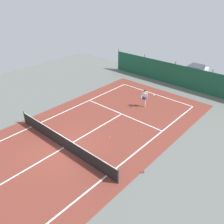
{
  "coord_description": "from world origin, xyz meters",
  "views": [
    {
      "loc": [
        11.21,
        -7.56,
        10.17
      ],
      "look_at": [
        0.18,
        4.91,
        0.9
      ],
      "focal_mm": 37.37,
      "sensor_mm": 36.0,
      "label": 1
    }
  ],
  "objects": [
    {
      "name": "ground_plane",
      "position": [
        0.0,
        0.0,
        0.0
      ],
      "size": [
        36.0,
        36.0,
        0.0
      ],
      "primitive_type": "plane",
      "color": "slate"
    },
    {
      "name": "water_bottle",
      "position": [
        5.63,
        1.67,
        0.12
      ],
      "size": [
        0.08,
        0.08,
        0.24
      ],
      "primitive_type": "cylinder",
      "color": "#D84C38",
      "rests_on": "ground"
    },
    {
      "name": "back_fence",
      "position": [
        -0.0,
        16.01,
        0.67
      ],
      "size": [
        16.3,
        0.98,
        2.7
      ],
      "color": "#195138",
      "rests_on": "ground"
    },
    {
      "name": "tennis_ball_by_sideline",
      "position": [
        1.55,
        3.07,
        0.03
      ],
      "size": [
        0.07,
        0.07,
        0.07
      ],
      "primitive_type": "sphere",
      "color": "#CCDB33",
      "rests_on": "ground"
    },
    {
      "name": "tennis_ball_midcourt",
      "position": [
        3.13,
        4.96,
        0.03
      ],
      "size": [
        0.07,
        0.07,
        0.07
      ],
      "primitive_type": "sphere",
      "color": "#CCDB33",
      "rests_on": "ground"
    },
    {
      "name": "tennis_net",
      "position": [
        0.0,
        0.0,
        0.51
      ],
      "size": [
        10.12,
        0.1,
        1.1
      ],
      "color": "black",
      "rests_on": "ground"
    },
    {
      "name": "court_surface",
      "position": [
        0.0,
        0.0,
        0.0
      ],
      "size": [
        11.02,
        26.6,
        0.01
      ],
      "color": "brown",
      "rests_on": "ground"
    },
    {
      "name": "tennis_ball_near_player",
      "position": [
        4.1,
        11.08,
        0.03
      ],
      "size": [
        0.07,
        0.07,
        0.07
      ],
      "primitive_type": "sphere",
      "color": "#CCDB33",
      "rests_on": "ground"
    },
    {
      "name": "parked_car",
      "position": [
        1.07,
        18.76,
        0.84
      ],
      "size": [
        2.09,
        4.24,
        1.68
      ],
      "rotation": [
        0.0,
        0.0,
        3.16
      ],
      "color": "silver",
      "rests_on": "ground"
    },
    {
      "name": "tennis_player",
      "position": [
        0.61,
        8.9,
        0.96
      ],
      "size": [
        0.57,
        0.82,
        1.64
      ],
      "rotation": [
        0.0,
        0.0,
        3.48
      ],
      "color": "beige",
      "rests_on": "ground"
    }
  ]
}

